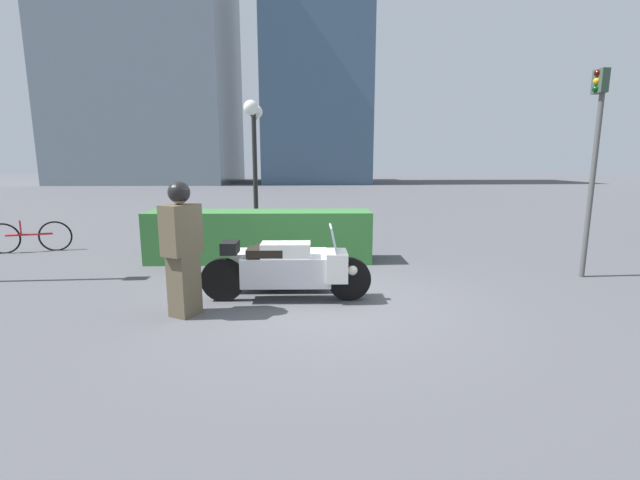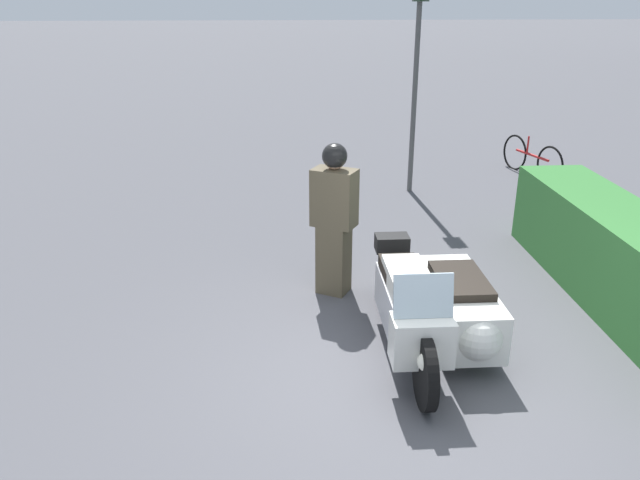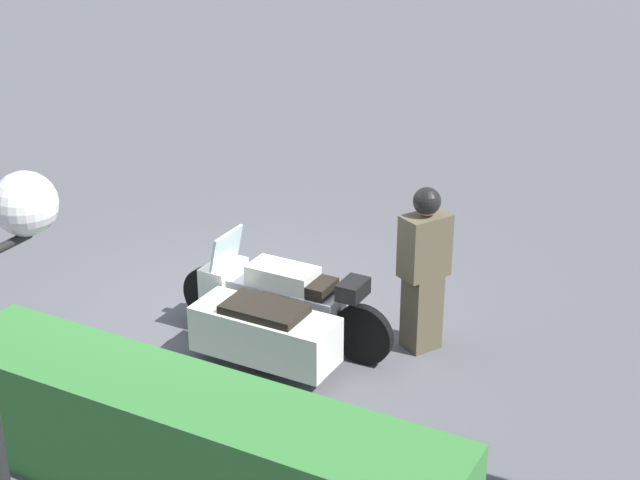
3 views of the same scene
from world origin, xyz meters
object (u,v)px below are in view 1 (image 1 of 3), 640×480
Objects in this scene: twin_lamp_post at (254,133)px; traffic_light_near at (595,145)px; bicycle_parked at (30,237)px; hedge_bush_curbside at (260,236)px; police_motorcycle at (289,266)px; officer_rider at (182,246)px.

traffic_light_near reaches higher than twin_lamp_post.
hedge_bush_curbside is at bearing -27.90° from bicycle_parked.
police_motorcycle is 2.51m from hedge_bush_curbside.
officer_rider is at bearing -58.73° from bicycle_parked.
police_motorcycle is 0.72× the size of twin_lamp_post.
officer_rider is 5.90m from twin_lamp_post.
traffic_light_near is at bearing 10.14° from police_motorcycle.
twin_lamp_post reaches higher than police_motorcycle.
police_motorcycle is 7.21m from bicycle_parked.
hedge_bush_curbside is 2.72× the size of bicycle_parked.
police_motorcycle is at bearing 61.87° from officer_rider.
bicycle_parked is at bearing -15.41° from traffic_light_near.
traffic_light_near reaches higher than officer_rider.
hedge_bush_curbside is 3.26m from twin_lamp_post.
hedge_bush_curbside is 1.31× the size of twin_lamp_post.
twin_lamp_post is 5.90m from bicycle_parked.
twin_lamp_post is (-1.12, 4.67, 2.37)m from police_motorcycle.
police_motorcycle reaches higher than bicycle_parked.
police_motorcycle reaches higher than hedge_bush_curbside.
police_motorcycle is 0.55× the size of hedge_bush_curbside.
twin_lamp_post is at bearing 103.33° from police_motorcycle.
bicycle_parked is at bearing 169.30° from hedge_bush_curbside.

